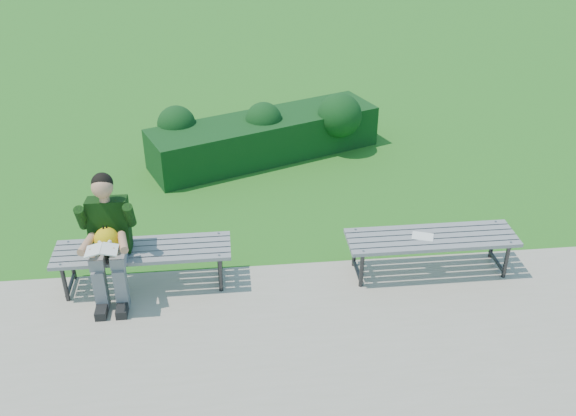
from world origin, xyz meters
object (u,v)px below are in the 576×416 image
object	(u,v)px
hedge	(268,133)
seated_boy	(108,235)
bench_left	(143,253)
bench_right	(431,240)
paper_sheet	(423,236)

from	to	relation	value
hedge	seated_boy	xyz separation A→B (m)	(-1.83, -3.16, 0.35)
bench_left	seated_boy	world-z (taller)	seated_boy
bench_left	hedge	bearing A→B (deg)	63.51
bench_right	seated_boy	bearing A→B (deg)	-179.68
seated_boy	paper_sheet	distance (m)	3.23
bench_left	seated_boy	size ratio (longest dim) A/B	1.37
hedge	seated_boy	bearing A→B (deg)	-120.04
bench_left	paper_sheet	xyz separation A→B (m)	(2.92, -0.08, 0.06)
bench_left	bench_right	xyz separation A→B (m)	(3.02, -0.08, 0.00)
hedge	paper_sheet	size ratio (longest dim) A/B	13.29
bench_right	bench_left	bearing A→B (deg)	178.55
bench_left	bench_right	world-z (taller)	same
seated_boy	paper_sheet	bearing A→B (deg)	0.33
bench_right	seated_boy	size ratio (longest dim) A/B	1.37
hedge	bench_left	world-z (taller)	hedge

